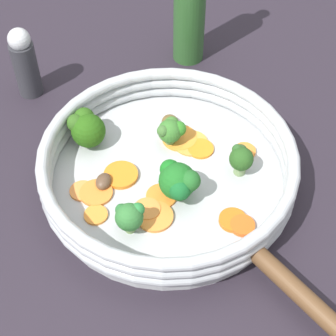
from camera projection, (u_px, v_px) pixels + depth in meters
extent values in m
plane|color=#262029|center=(168.00, 184.00, 0.71)|extent=(4.00, 4.00, 0.00)
cylinder|color=#B2B5B7|center=(168.00, 180.00, 0.71)|extent=(0.30, 0.30, 0.02)
torus|color=#B4B8BD|center=(168.00, 172.00, 0.69)|extent=(0.31, 0.31, 0.02)
torus|color=#B4B8BD|center=(168.00, 164.00, 0.68)|extent=(0.31, 0.31, 0.02)
torus|color=#B4B8BD|center=(168.00, 155.00, 0.67)|extent=(0.31, 0.31, 0.02)
cylinder|color=brown|center=(317.00, 309.00, 0.57)|extent=(0.13, 0.16, 0.02)
sphere|color=#B7B9B2|center=(223.00, 266.00, 0.61)|extent=(0.01, 0.01, 0.01)
sphere|color=#B5B5B4|center=(270.00, 230.00, 0.64)|extent=(0.01, 0.01, 0.01)
cylinder|color=orange|center=(96.00, 193.00, 0.68)|extent=(0.05, 0.05, 0.00)
cylinder|color=orange|center=(201.00, 149.00, 0.73)|extent=(0.04, 0.04, 0.00)
cylinder|color=orange|center=(121.00, 175.00, 0.70)|extent=(0.04, 0.04, 0.01)
cylinder|color=orange|center=(176.00, 137.00, 0.74)|extent=(0.05, 0.05, 0.00)
cylinder|color=orange|center=(147.00, 210.00, 0.66)|extent=(0.04, 0.04, 0.01)
cylinder|color=orange|center=(245.00, 151.00, 0.72)|extent=(0.03, 0.03, 0.00)
cylinder|color=orange|center=(242.00, 225.00, 0.65)|extent=(0.04, 0.04, 0.01)
cylinder|color=orange|center=(96.00, 215.00, 0.66)|extent=(0.03, 0.03, 0.00)
cylinder|color=orange|center=(233.00, 220.00, 0.65)|extent=(0.04, 0.04, 0.01)
cylinder|color=orange|center=(157.00, 217.00, 0.66)|extent=(0.06, 0.06, 0.00)
cylinder|color=orange|center=(162.00, 196.00, 0.68)|extent=(0.05, 0.05, 0.00)
cylinder|color=#EC9C3F|center=(191.00, 143.00, 0.73)|extent=(0.06, 0.06, 0.00)
cylinder|color=#F88C40|center=(82.00, 191.00, 0.68)|extent=(0.04, 0.04, 0.00)
cylinder|color=#77975D|center=(240.00, 168.00, 0.70)|extent=(0.01, 0.01, 0.02)
sphere|color=#25501C|center=(241.00, 159.00, 0.68)|extent=(0.03, 0.03, 0.03)
sphere|color=#2A5424|center=(238.00, 150.00, 0.68)|extent=(0.01, 0.01, 0.01)
sphere|color=#305025|center=(241.00, 151.00, 0.69)|extent=(0.02, 0.02, 0.02)
cylinder|color=#7C955E|center=(90.00, 141.00, 0.73)|extent=(0.01, 0.01, 0.01)
sphere|color=#245411|center=(88.00, 131.00, 0.71)|extent=(0.04, 0.04, 0.04)
sphere|color=#2D561A|center=(76.00, 123.00, 0.71)|extent=(0.02, 0.02, 0.02)
sphere|color=#295715|center=(84.00, 118.00, 0.72)|extent=(0.03, 0.03, 0.03)
cylinder|color=#6C8B4F|center=(130.00, 226.00, 0.64)|extent=(0.01, 0.01, 0.02)
sphere|color=#306F32|center=(129.00, 217.00, 0.63)|extent=(0.03, 0.03, 0.03)
sphere|color=#297937|center=(138.00, 209.00, 0.63)|extent=(0.02, 0.02, 0.02)
sphere|color=#28652E|center=(122.00, 210.00, 0.63)|extent=(0.01, 0.01, 0.01)
cylinder|color=#89B766|center=(177.00, 191.00, 0.67)|extent=(0.01, 0.01, 0.01)
sphere|color=#1C6420|center=(177.00, 181.00, 0.66)|extent=(0.04, 0.04, 0.04)
sphere|color=#155D26|center=(180.00, 190.00, 0.65)|extent=(0.03, 0.03, 0.03)
sphere|color=#206024|center=(190.00, 181.00, 0.65)|extent=(0.03, 0.03, 0.03)
sphere|color=#176A1D|center=(170.00, 169.00, 0.66)|extent=(0.02, 0.02, 0.02)
cylinder|color=#628946|center=(170.00, 140.00, 0.73)|extent=(0.01, 0.01, 0.01)
sphere|color=#36712A|center=(170.00, 131.00, 0.72)|extent=(0.03, 0.03, 0.03)
sphere|color=#3D6A2F|center=(163.00, 131.00, 0.71)|extent=(0.02, 0.02, 0.02)
sphere|color=#2E7922|center=(178.00, 129.00, 0.72)|extent=(0.02, 0.02, 0.02)
sphere|color=#3D742C|center=(172.00, 124.00, 0.72)|extent=(0.02, 0.02, 0.02)
ellipsoid|color=brown|center=(170.00, 123.00, 0.75)|extent=(0.04, 0.03, 0.01)
ellipsoid|color=brown|center=(104.00, 182.00, 0.68)|extent=(0.03, 0.02, 0.01)
cylinder|color=#333338|center=(26.00, 69.00, 0.79)|extent=(0.03, 0.03, 0.08)
sphere|color=silver|center=(19.00, 39.00, 0.75)|extent=(0.03, 0.03, 0.03)
cylinder|color=#2D5B28|center=(190.00, 6.00, 0.81)|extent=(0.05, 0.05, 0.18)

